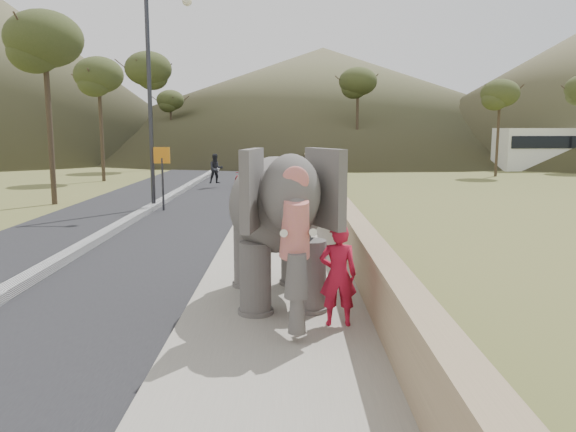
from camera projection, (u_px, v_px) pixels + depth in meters
name	position (u px, v px, depth m)	size (l,w,h in m)	color
ground	(276.00, 310.00, 9.68)	(160.00, 160.00, 0.00)	olive
road	(139.00, 218.00, 19.56)	(7.00, 120.00, 0.03)	black
median	(139.00, 215.00, 19.54)	(0.35, 120.00, 0.22)	black
walkway	(282.00, 216.00, 19.55)	(3.00, 120.00, 0.15)	#9E9687
parapet	(330.00, 202.00, 19.47)	(0.30, 120.00, 1.10)	tan
lamppost	(157.00, 80.00, 20.96)	(1.76, 0.36, 8.00)	#2F2E33
signboard	(162.00, 168.00, 20.92)	(0.60, 0.08, 2.40)	#2D2D33
distant_car	(529.00, 160.00, 42.45)	(1.70, 4.23, 1.44)	silver
bus_white	(568.00, 149.00, 42.26)	(2.50, 11.00, 3.10)	white
hill_far	(323.00, 100.00, 77.75)	(80.00, 80.00, 14.00)	brown
elephant_and_man	(277.00, 225.00, 9.67)	(2.40, 3.83, 2.61)	#635E5A
motorcyclist	(229.00, 175.00, 29.11)	(2.20, 1.77, 1.79)	maroon
trees	(308.00, 118.00, 37.17)	(48.18, 43.26, 8.87)	#473828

